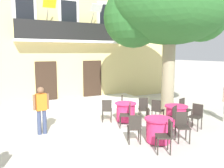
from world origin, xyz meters
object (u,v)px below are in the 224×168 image
object	(u,v)px
cafe_chair_middle_2	(127,113)
pedestrian_near_entrance	(41,108)
cafe_chair_middle_3	(144,108)
cafe_chair_front_1	(135,127)
cafe_table_middle	(126,112)
cafe_chair_middle_1	(107,109)
cafe_table_front	(158,130)
cafe_chair_near_tree_3	(196,115)
cafe_chair_front_3	(182,125)
cafe_table_near_tree	(176,115)
cafe_chair_front_0	(151,119)
cafe_chair_front_2	(166,134)
cafe_chair_near_tree_2	(171,116)
cafe_chair_near_tree_1	(157,109)
cafe_chair_middle_0	(124,104)
plane_tree	(168,11)
cafe_chair_near_tree_0	(184,108)

from	to	relation	value
cafe_chair_middle_2	pedestrian_near_entrance	bearing A→B (deg)	166.23
cafe_chair_middle_3	cafe_chair_front_1	distance (m)	2.50
cafe_table_middle	pedestrian_near_entrance	world-z (taller)	pedestrian_near_entrance
cafe_chair_middle_1	cafe_table_front	size ratio (longest dim) A/B	1.05
cafe_chair_near_tree_3	cafe_chair_front_3	size ratio (longest dim) A/B	1.00
cafe_chair_middle_2	cafe_chair_middle_3	distance (m)	1.15
cafe_table_near_tree	cafe_chair_front_1	world-z (taller)	cafe_chair_front_1
cafe_chair_front_0	cafe_chair_front_3	xyz separation A→B (m)	(0.47, -0.98, 0.00)
cafe_chair_middle_2	cafe_chair_front_2	size ratio (longest dim) A/B	1.00
cafe_chair_near_tree_2	cafe_chair_near_tree_1	bearing A→B (deg)	78.57
cafe_chair_near_tree_2	cafe_chair_middle_0	bearing A→B (deg)	101.68
pedestrian_near_entrance	cafe_chair_middle_2	bearing A→B (deg)	-13.77
cafe_chair_middle_3	pedestrian_near_entrance	distance (m)	4.01
cafe_chair_middle_2	cafe_chair_middle_0	bearing A→B (deg)	63.35
cafe_chair_front_1	cafe_table_near_tree	bearing A→B (deg)	18.52
cafe_chair_near_tree_3	pedestrian_near_entrance	xyz separation A→B (m)	(-5.04, 2.02, 0.39)
cafe_chair_middle_1	pedestrian_near_entrance	distance (m)	2.61
cafe_chair_near_tree_3	cafe_chair_middle_3	world-z (taller)	same
cafe_table_middle	cafe_chair_middle_3	bearing A→B (deg)	-17.52
plane_tree	cafe_chair_front_3	xyz separation A→B (m)	(-1.69, -2.80, -3.98)
cafe_table_middle	cafe_chair_near_tree_1	bearing A→B (deg)	-32.11
cafe_chair_middle_0	cafe_chair_middle_1	size ratio (longest dim) A/B	1.00
cafe_chair_near_tree_1	cafe_chair_front_3	distance (m)	2.03
cafe_chair_front_0	cafe_chair_front_2	xyz separation A→B (m)	(-0.53, -1.41, 0.00)
cafe_chair_front_3	cafe_table_near_tree	bearing A→B (deg)	53.65
cafe_chair_near_tree_1	cafe_chair_middle_3	distance (m)	0.55
cafe_table_near_tree	cafe_chair_front_2	bearing A→B (deg)	-138.46
cafe_chair_middle_0	pedestrian_near_entrance	size ratio (longest dim) A/B	0.56
cafe_chair_middle_2	cafe_chair_front_1	size ratio (longest dim) A/B	1.00
cafe_chair_middle_1	cafe_chair_front_1	world-z (taller)	same
cafe_chair_near_tree_3	cafe_chair_front_1	world-z (taller)	same
cafe_chair_near_tree_1	cafe_chair_middle_0	bearing A→B (deg)	118.22
cafe_chair_near_tree_0	cafe_chair_middle_0	world-z (taller)	same
cafe_table_near_tree	pedestrian_near_entrance	distance (m)	4.93
cafe_table_near_tree	cafe_chair_near_tree_2	world-z (taller)	cafe_chair_near_tree_2
cafe_chair_near_tree_0	cafe_chair_front_0	xyz separation A→B (m)	(-2.13, -0.62, 0.00)
cafe_table_front	cafe_chair_near_tree_3	bearing A→B (deg)	10.44
cafe_table_near_tree	cafe_chair_middle_3	xyz separation A→B (m)	(-0.73, 1.08, 0.14)
cafe_chair_middle_0	pedestrian_near_entrance	distance (m)	3.68
plane_tree	cafe_table_front	xyz separation A→B (m)	(-2.40, -2.54, -4.12)
cafe_chair_near_tree_0	cafe_chair_front_1	bearing A→B (deg)	-160.45
cafe_chair_near_tree_0	cafe_table_front	distance (m)	2.72
cafe_chair_middle_0	cafe_chair_front_1	xyz separation A→B (m)	(-1.27, -2.77, 0.00)
cafe_chair_front_0	cafe_chair_near_tree_3	bearing A→B (deg)	-11.18
cafe_chair_middle_1	cafe_table_front	bearing A→B (deg)	-79.69
cafe_chair_middle_0	cafe_chair_middle_2	distance (m)	1.51
cafe_chair_near_tree_3	cafe_chair_front_2	bearing A→B (deg)	-155.14
plane_tree	cafe_table_front	distance (m)	5.40
cafe_table_near_tree	cafe_table_middle	world-z (taller)	same
cafe_chair_near_tree_2	cafe_chair_front_3	size ratio (longest dim) A/B	1.00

